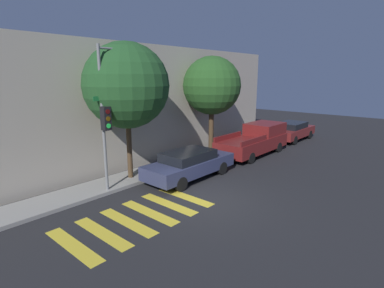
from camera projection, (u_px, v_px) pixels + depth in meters
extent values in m
plane|color=black|center=(205.00, 200.00, 11.38)|extent=(60.00, 60.00, 0.00)
cube|color=gray|center=(138.00, 176.00, 13.97)|extent=(26.00, 1.68, 0.14)
cube|color=#A89E8E|center=(85.00, 105.00, 16.02)|extent=(26.00, 6.00, 6.19)
cube|color=gold|center=(73.00, 246.00, 8.34)|extent=(0.45, 2.60, 0.00)
cube|color=gold|center=(102.00, 233.00, 9.02)|extent=(0.45, 2.60, 0.00)
cube|color=gold|center=(127.00, 222.00, 9.70)|extent=(0.45, 2.60, 0.00)
cube|color=gold|center=(149.00, 212.00, 10.37)|extent=(0.45, 2.60, 0.00)
cube|color=gold|center=(168.00, 204.00, 11.05)|extent=(0.45, 2.60, 0.00)
cube|color=gold|center=(185.00, 197.00, 11.73)|extent=(0.45, 2.60, 0.00)
cylinder|color=slate|center=(103.00, 122.00, 11.49)|extent=(0.12, 0.12, 5.77)
cube|color=black|center=(106.00, 118.00, 11.32)|extent=(0.30, 0.30, 0.90)
cylinder|color=#4C0C0C|center=(108.00, 112.00, 11.16)|extent=(0.18, 0.02, 0.18)
cylinder|color=#593D0A|center=(108.00, 119.00, 11.22)|extent=(0.18, 0.02, 0.18)
cylinder|color=#26E54C|center=(109.00, 126.00, 11.28)|extent=(0.18, 0.02, 0.18)
cube|color=#19662D|center=(101.00, 98.00, 11.29)|extent=(0.70, 0.02, 0.18)
cylinder|color=slate|center=(120.00, 49.00, 11.58)|extent=(1.91, 0.08, 0.08)
sphere|color=#F9E5B2|center=(140.00, 53.00, 12.30)|extent=(0.36, 0.36, 0.36)
cube|color=#2D3351|center=(190.00, 166.00, 13.70)|extent=(4.62, 1.71, 0.59)
cube|color=black|center=(188.00, 156.00, 13.51)|extent=(2.40, 1.50, 0.41)
cylinder|color=black|center=(197.00, 162.00, 15.31)|extent=(0.61, 0.22, 0.61)
cylinder|color=black|center=(222.00, 168.00, 14.33)|extent=(0.61, 0.22, 0.61)
cylinder|color=black|center=(156.00, 176.00, 13.21)|extent=(0.61, 0.22, 0.61)
cylinder|color=black|center=(181.00, 184.00, 12.23)|extent=(0.61, 0.22, 0.61)
cube|color=maroon|center=(252.00, 144.00, 17.76)|extent=(5.31, 1.93, 0.75)
cube|color=maroon|center=(265.00, 128.00, 18.67)|extent=(2.39, 1.78, 0.69)
cube|color=maroon|center=(228.00, 137.00, 17.22)|extent=(2.65, 0.08, 0.28)
cube|color=maroon|center=(254.00, 141.00, 16.13)|extent=(2.65, 0.08, 0.28)
cylinder|color=black|center=(253.00, 143.00, 19.62)|extent=(0.61, 0.22, 0.61)
cylinder|color=black|center=(278.00, 147.00, 18.49)|extent=(0.61, 0.22, 0.61)
cylinder|color=black|center=(224.00, 153.00, 17.21)|extent=(0.61, 0.22, 0.61)
cylinder|color=black|center=(251.00, 158.00, 16.08)|extent=(0.61, 0.22, 0.61)
cube|color=maroon|center=(292.00, 132.00, 21.92)|extent=(4.43, 1.78, 0.60)
cube|color=black|center=(292.00, 125.00, 21.72)|extent=(2.31, 1.57, 0.42)
cylinder|color=black|center=(289.00, 132.00, 23.50)|extent=(0.61, 0.22, 0.61)
cylinder|color=black|center=(309.00, 135.00, 22.47)|extent=(0.61, 0.22, 0.61)
cylinder|color=black|center=(273.00, 137.00, 21.49)|extent=(0.61, 0.22, 0.61)
cylinder|color=black|center=(294.00, 140.00, 20.46)|extent=(0.61, 0.22, 0.61)
cylinder|color=#42301E|center=(129.00, 150.00, 13.30)|extent=(0.23, 0.23, 2.85)
sphere|color=#1E4721|center=(126.00, 86.00, 12.67)|extent=(3.65, 3.65, 3.65)
cylinder|color=#42301E|center=(211.00, 131.00, 17.63)|extent=(0.30, 0.30, 2.83)
sphere|color=#234C1E|center=(212.00, 86.00, 17.04)|extent=(3.31, 3.31, 3.31)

